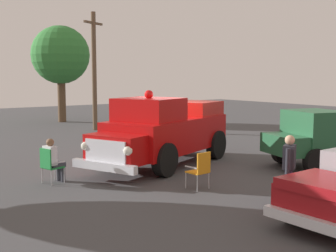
{
  "coord_description": "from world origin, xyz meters",
  "views": [
    {
      "loc": [
        9.18,
        12.45,
        3.05
      ],
      "look_at": [
        0.3,
        0.18,
        1.32
      ],
      "focal_mm": 47.33,
      "sensor_mm": 36.0,
      "label": 1
    }
  ],
  "objects": [
    {
      "name": "vintage_fire_truck",
      "position": [
        0.52,
        0.26,
        1.2
      ],
      "size": [
        6.33,
        4.27,
        2.59
      ],
      "color": "black",
      "rests_on": "ground"
    },
    {
      "name": "utility_pole",
      "position": [
        -1.98,
        -9.98,
        3.4
      ],
      "size": [
        1.53,
        0.96,
        6.52
      ],
      "color": "brown",
      "rests_on": "ground"
    },
    {
      "name": "lawn_chair_by_car",
      "position": [
        1.65,
        3.53,
        0.59
      ],
      "size": [
        0.56,
        0.54,
        1.02
      ],
      "color": "#B7BABF",
      "rests_on": "ground"
    },
    {
      "name": "spectator_seated",
      "position": [
        4.58,
        0.52,
        0.7
      ],
      "size": [
        0.61,
        0.5,
        1.29
      ],
      "color": "#383842",
      "rests_on": "ground"
    },
    {
      "name": "spectator_standing",
      "position": [
        0.92,
        5.87,
        0.96
      ],
      "size": [
        0.6,
        0.44,
        1.68
      ],
      "color": "#2D334C",
      "rests_on": "ground"
    },
    {
      "name": "lawn_chair_near_truck",
      "position": [
        4.71,
        0.55,
        0.59
      ],
      "size": [
        0.61,
        0.61,
        1.02
      ],
      "color": "#B7BABF",
      "rests_on": "ground"
    },
    {
      "name": "ground_plane",
      "position": [
        0.0,
        0.0,
        0.0
      ],
      "size": [
        60.0,
        60.0,
        0.0
      ],
      "primitive_type": "plane",
      "color": "#424244"
    },
    {
      "name": "oak_tree_left",
      "position": [
        -2.23,
        -15.28,
        4.35
      ],
      "size": [
        3.78,
        3.78,
        6.29
      ],
      "color": "brown",
      "rests_on": "ground"
    },
    {
      "name": "parked_pickup",
      "position": [
        -4.16,
        3.74,
        0.99
      ],
      "size": [
        5.11,
        3.08,
        1.9
      ],
      "color": "black",
      "rests_on": "ground"
    }
  ]
}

